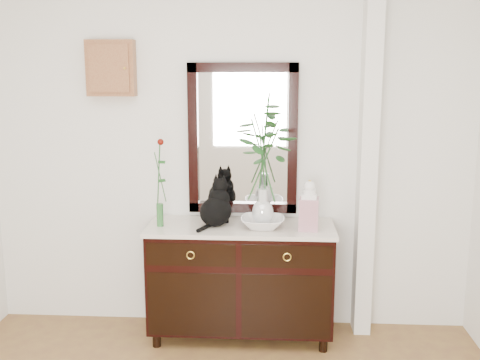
# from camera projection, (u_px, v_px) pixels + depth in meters

# --- Properties ---
(wall_back) EXTENTS (3.60, 0.04, 2.70)m
(wall_back) POSITION_uv_depth(u_px,v_px,m) (229.00, 151.00, 4.15)
(wall_back) COLOR white
(wall_back) RESTS_ON ground
(pilaster) EXTENTS (0.12, 0.20, 2.70)m
(pilaster) POSITION_uv_depth(u_px,v_px,m) (368.00, 154.00, 4.01)
(pilaster) COLOR white
(pilaster) RESTS_ON ground
(sideboard) EXTENTS (1.33, 0.52, 0.82)m
(sideboard) POSITION_uv_depth(u_px,v_px,m) (241.00, 275.00, 4.06)
(sideboard) COLOR black
(sideboard) RESTS_ON ground
(wall_mirror) EXTENTS (0.80, 0.06, 1.10)m
(wall_mirror) POSITION_uv_depth(u_px,v_px,m) (243.00, 139.00, 4.11)
(wall_mirror) COLOR black
(wall_mirror) RESTS_ON wall_back
(key_cabinet) EXTENTS (0.35, 0.10, 0.40)m
(key_cabinet) POSITION_uv_depth(u_px,v_px,m) (111.00, 68.00, 4.04)
(key_cabinet) COLOR brown
(key_cabinet) RESTS_ON wall_back
(cat) EXTENTS (0.34, 0.36, 0.34)m
(cat) POSITION_uv_depth(u_px,v_px,m) (216.00, 202.00, 3.96)
(cat) COLOR black
(cat) RESTS_ON sideboard
(lotus_bowl) EXTENTS (0.32, 0.32, 0.08)m
(lotus_bowl) POSITION_uv_depth(u_px,v_px,m) (263.00, 223.00, 3.93)
(lotus_bowl) COLOR white
(lotus_bowl) RESTS_ON sideboard
(vase_branches) EXTENTS (0.49, 0.49, 0.90)m
(vase_branches) POSITION_uv_depth(u_px,v_px,m) (263.00, 161.00, 3.84)
(vase_branches) COLOR silver
(vase_branches) RESTS_ON lotus_bowl
(bud_vase_rose) EXTENTS (0.10, 0.10, 0.63)m
(bud_vase_rose) POSITION_uv_depth(u_px,v_px,m) (159.00, 182.00, 3.92)
(bud_vase_rose) COLOR #2E6830
(bud_vase_rose) RESTS_ON sideboard
(ginger_jar) EXTENTS (0.15, 0.15, 0.36)m
(ginger_jar) POSITION_uv_depth(u_px,v_px,m) (309.00, 205.00, 3.85)
(ginger_jar) COLOR silver
(ginger_jar) RESTS_ON sideboard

